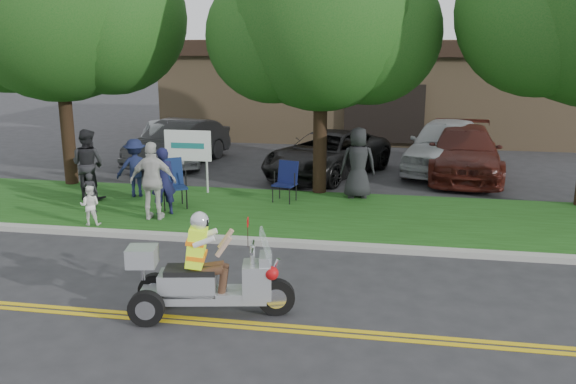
% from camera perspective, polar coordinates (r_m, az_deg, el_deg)
% --- Properties ---
extents(ground, '(120.00, 120.00, 0.00)m').
position_cam_1_polar(ground, '(9.65, -5.43, -10.84)').
color(ground, '#28282B').
rests_on(ground, ground).
extents(centerline_near, '(60.00, 0.10, 0.01)m').
position_cam_1_polar(centerline_near, '(9.15, -6.41, -12.30)').
color(centerline_near, gold).
rests_on(centerline_near, ground).
extents(centerline_far, '(60.00, 0.10, 0.01)m').
position_cam_1_polar(centerline_far, '(9.29, -6.13, -11.87)').
color(centerline_far, gold).
rests_on(centerline_far, ground).
extents(curb, '(60.00, 0.25, 0.12)m').
position_cam_1_polar(curb, '(12.38, -1.73, -4.72)').
color(curb, '#A8A89E').
rests_on(curb, ground).
extents(grass_verge, '(60.00, 4.00, 0.10)m').
position_cam_1_polar(grass_verge, '(14.40, -0.01, -2.00)').
color(grass_verge, '#1B4412').
rests_on(grass_verge, ground).
extents(commercial_building, '(18.00, 8.20, 4.00)m').
position_cam_1_polar(commercial_building, '(27.48, 9.22, 9.73)').
color(commercial_building, '#9E7F5B').
rests_on(commercial_building, ground).
extents(tree_left, '(6.62, 5.40, 7.78)m').
position_cam_1_polar(tree_left, '(17.81, -20.61, 15.84)').
color(tree_left, '#332114').
rests_on(tree_left, ground).
extents(tree_mid, '(5.88, 4.80, 7.05)m').
position_cam_1_polar(tree_mid, '(15.76, 3.37, 15.50)').
color(tree_mid, '#332114').
rests_on(tree_mid, ground).
extents(business_sign, '(1.25, 0.06, 1.75)m').
position_cam_1_polar(business_sign, '(16.17, -9.34, 3.99)').
color(business_sign, silver).
rests_on(business_sign, ground).
extents(trike_scooter, '(2.49, 1.01, 1.63)m').
position_cam_1_polar(trike_scooter, '(9.28, -7.87, -8.14)').
color(trike_scooter, black).
rests_on(trike_scooter, ground).
extents(lawn_chair_a, '(0.64, 0.65, 0.99)m').
position_cam_1_polar(lawn_chair_a, '(15.21, -0.16, 1.26)').
color(lawn_chair_a, black).
rests_on(lawn_chair_a, grass_verge).
extents(lawn_chair_b, '(0.86, 0.86, 1.16)m').
position_cam_1_polar(lawn_chair_b, '(14.93, -10.85, 1.12)').
color(lawn_chair_b, black).
rests_on(lawn_chair_b, grass_verge).
extents(spectator_adult_left, '(0.68, 0.61, 1.57)m').
position_cam_1_polar(spectator_adult_left, '(14.26, -11.64, 1.01)').
color(spectator_adult_left, '#16183E').
rests_on(spectator_adult_left, grass_verge).
extents(spectator_adult_mid, '(0.95, 0.79, 1.78)m').
position_cam_1_polar(spectator_adult_mid, '(16.12, -18.22, 2.47)').
color(spectator_adult_mid, black).
rests_on(spectator_adult_mid, grass_verge).
extents(spectator_adult_right, '(1.07, 0.55, 1.76)m').
position_cam_1_polar(spectator_adult_right, '(13.89, -12.51, 1.01)').
color(spectator_adult_right, beige).
rests_on(spectator_adult_right, grass_verge).
extents(spectator_chair_a, '(1.10, 0.86, 1.49)m').
position_cam_1_polar(spectator_chair_a, '(16.06, -14.08, 2.21)').
color(spectator_chair_a, '#171E40').
rests_on(spectator_chair_a, grass_verge).
extents(spectator_chair_b, '(0.96, 0.69, 1.81)m').
position_cam_1_polar(spectator_chair_b, '(15.53, 6.57, 2.73)').
color(spectator_chair_b, black).
rests_on(spectator_chair_b, grass_verge).
extents(child_left, '(0.36, 0.25, 0.94)m').
position_cam_1_polar(child_left, '(14.93, -17.98, -0.05)').
color(child_left, black).
rests_on(child_left, grass_verge).
extents(child_right, '(0.49, 0.42, 0.88)m').
position_cam_1_polar(child_right, '(13.92, -18.05, -1.19)').
color(child_right, white).
rests_on(child_right, grass_verge).
extents(parked_car_far_left, '(3.43, 4.69, 1.49)m').
position_cam_1_polar(parked_car_far_left, '(20.69, -11.17, 4.68)').
color(parked_car_far_left, silver).
rests_on(parked_car_far_left, ground).
extents(parked_car_left, '(2.50, 4.61, 1.44)m').
position_cam_1_polar(parked_car_left, '(20.46, -10.22, 4.56)').
color(parked_car_left, '#29292B').
rests_on(parked_car_left, ground).
extents(parked_car_mid, '(4.01, 5.31, 1.34)m').
position_cam_1_polar(parked_car_mid, '(18.50, 3.73, 3.58)').
color(parked_car_mid, black).
rests_on(parked_car_mid, ground).
extents(parked_car_right, '(2.37, 5.21, 1.48)m').
position_cam_1_polar(parked_car_right, '(19.14, 16.13, 3.62)').
color(parked_car_right, '#461710').
rests_on(parked_car_right, ground).
extents(parked_car_far_right, '(3.14, 5.21, 1.66)m').
position_cam_1_polar(parked_car_far_right, '(19.72, 14.52, 4.29)').
color(parked_car_far_right, '#AEB2B6').
rests_on(parked_car_far_right, ground).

